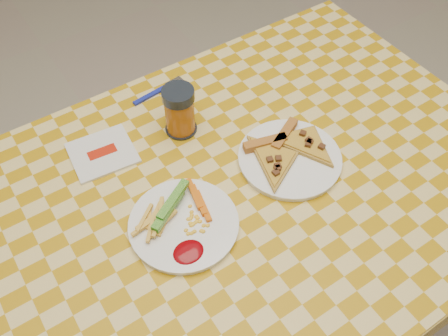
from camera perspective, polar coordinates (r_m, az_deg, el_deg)
The scene contains 9 objects.
ground at distance 1.75m, azimuth 1.07°, elevation -17.31°, with size 8.00×8.00×0.00m, color #BCB198.
table at distance 1.14m, azimuth 1.56°, elevation -4.60°, with size 1.28×0.88×0.76m.
plate_left at distance 1.02m, azimuth -4.62°, elevation -6.50°, with size 0.22×0.22×0.01m, color white.
plate_right at distance 1.13m, azimuth 7.50°, elevation 1.02°, with size 0.23×0.23×0.01m, color white.
fries_veggies at distance 1.01m, azimuth -5.55°, elevation -5.57°, with size 0.19×0.18×0.04m.
pizza_slices at distance 1.13m, azimuth 7.22°, elevation 2.02°, with size 0.27×0.23×0.02m.
drink_glass at distance 1.15m, azimuth -5.10°, elevation 6.50°, with size 0.08×0.08×0.12m.
napkin at distance 1.17m, azimuth -13.73°, elevation 1.69°, with size 0.15×0.14×0.01m.
fork at distance 1.29m, azimuth -7.45°, elevation 8.78°, with size 0.15×0.03×0.01m.
Camera 1 is at (-0.38, -0.52, 1.62)m, focal length 40.00 mm.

